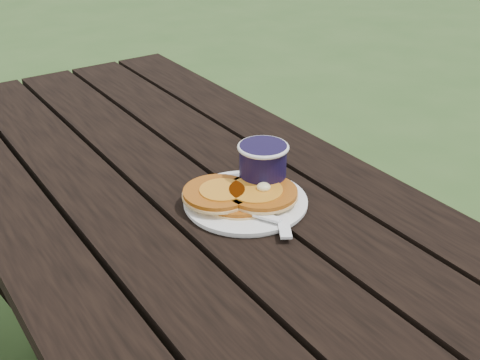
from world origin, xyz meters
TOP-DOWN VIEW (x-y plane):
  - picnic_table at (0.00, 0.00)m, footprint 1.36×1.80m
  - plate at (0.06, -0.05)m, footprint 0.23×0.23m
  - pancake_stack at (0.05, -0.05)m, footprint 0.20×0.18m
  - knife at (0.09, -0.12)m, footprint 0.11×0.16m
  - fork at (0.04, -0.10)m, footprint 0.10×0.16m
  - coffee_cup at (0.12, -0.03)m, footprint 0.10×0.10m

SIDE VIEW (x-z plane):
  - picnic_table at x=0.00m, z-range -0.01..0.74m
  - plate at x=0.06m, z-range 0.75..0.76m
  - knife at x=0.09m, z-range 0.76..0.76m
  - fork at x=0.04m, z-range 0.77..0.77m
  - pancake_stack at x=0.05m, z-range 0.76..0.79m
  - coffee_cup at x=0.12m, z-range 0.76..0.85m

